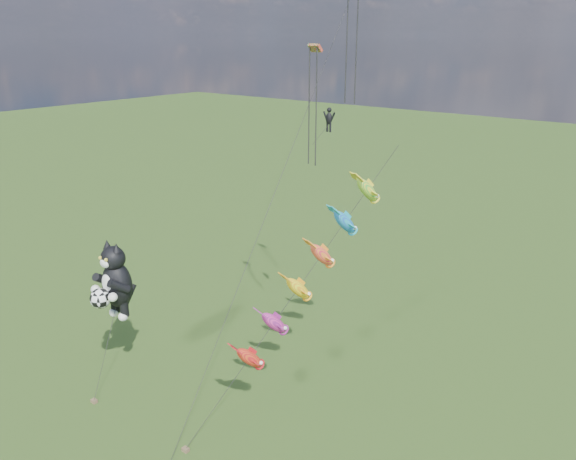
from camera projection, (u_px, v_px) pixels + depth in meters
The scene contains 4 objects.
ground at pixel (101, 372), 40.05m from camera, with size 300.00×300.00×0.00m, color #1A360D.
cat_kite_rig at pixel (114, 281), 36.51m from camera, with size 2.48×4.16×10.30m.
fish_windsock_rig at pixel (309, 272), 34.20m from camera, with size 4.82×15.29×16.12m.
parafoil_rig at pixel (327, 99), 35.32m from camera, with size 1.96×17.55×26.00m.
Camera 1 is at (31.81, -18.89, 22.72)m, focal length 35.00 mm.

